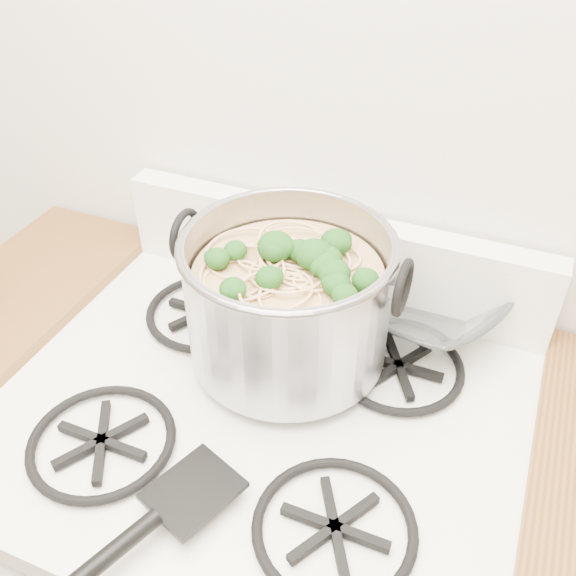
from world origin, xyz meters
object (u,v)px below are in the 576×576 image
at_px(gas_range, 265,570).
at_px(spatula, 193,487).
at_px(glass_bowl, 421,306).
at_px(stock_pot, 288,300).

bearing_deg(gas_range, spatula, -92.63).
xyz_separation_m(spatula, glass_bowl, (0.18, 0.45, 0.00)).
bearing_deg(stock_pot, spatula, -91.71).
xyz_separation_m(gas_range, spatula, (-0.01, -0.18, 0.50)).
distance_m(gas_range, glass_bowl, 0.60).
relative_size(gas_range, spatula, 2.98).
xyz_separation_m(gas_range, stock_pot, (0.00, 0.11, 0.59)).
relative_size(stock_pot, spatula, 1.11).
height_order(stock_pot, spatula, stock_pot).
xyz_separation_m(stock_pot, spatula, (-0.01, -0.29, -0.09)).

